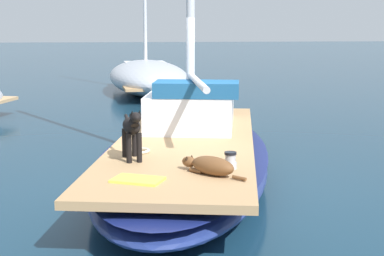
% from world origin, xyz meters
% --- Properties ---
extents(ground_plane, '(120.00, 120.00, 0.00)m').
position_xyz_m(ground_plane, '(0.00, 0.00, 0.00)').
color(ground_plane, '#143347').
extents(sailboat_main, '(3.76, 7.57, 0.66)m').
position_xyz_m(sailboat_main, '(0.00, 0.00, 0.34)').
color(sailboat_main, navy).
rests_on(sailboat_main, ground).
extents(cabin_house, '(1.77, 2.44, 0.84)m').
position_xyz_m(cabin_house, '(0.21, 1.10, 1.01)').
color(cabin_house, silver).
rests_on(cabin_house, sailboat_main).
extents(dog_brown, '(0.71, 0.75, 0.22)m').
position_xyz_m(dog_brown, '(0.10, -2.17, 0.77)').
color(dog_brown, brown).
rests_on(dog_brown, sailboat_main).
extents(dog_black, '(0.30, 0.94, 0.70)m').
position_xyz_m(dog_black, '(-0.81, -1.34, 1.08)').
color(dog_black, black).
rests_on(dog_black, sailboat_main).
extents(deck_winch, '(0.16, 0.16, 0.21)m').
position_xyz_m(deck_winch, '(0.38, -1.92, 0.76)').
color(deck_winch, '#B7B7BC').
rests_on(deck_winch, sailboat_main).
extents(coiled_rope, '(0.32, 0.32, 0.04)m').
position_xyz_m(coiled_rope, '(-0.73, -0.88, 0.68)').
color(coiled_rope, beige).
rests_on(coiled_rope, sailboat_main).
extents(deck_towel, '(0.66, 0.55, 0.03)m').
position_xyz_m(deck_towel, '(-0.75, -2.39, 0.68)').
color(deck_towel, '#D8D14C').
rests_on(deck_towel, sailboat_main).
extents(moored_boat_far_astern, '(3.17, 6.87, 7.72)m').
position_xyz_m(moored_boat_far_astern, '(-0.28, 11.39, 0.58)').
color(moored_boat_far_astern, '#B2B7C1').
rests_on(moored_boat_far_astern, ground).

